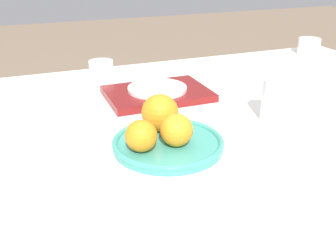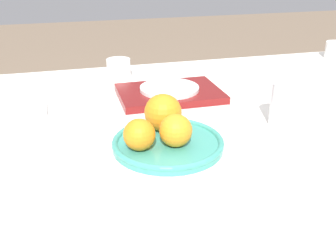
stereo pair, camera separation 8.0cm
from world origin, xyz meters
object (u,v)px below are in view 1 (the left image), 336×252
Objects in this scene: orange_1 at (177,130)px; serving_tray at (157,94)px; water_glass at (276,100)px; orange_2 at (141,136)px; cup_0 at (309,46)px; orange_0 at (160,113)px; side_plate at (157,89)px; napkin at (11,116)px; cup_1 at (101,70)px; fruit_platter at (168,143)px.

orange_1 reaches higher than serving_tray.
serving_tray is (-0.21, 0.26, -0.04)m from water_glass.
orange_2 is 0.76× the size of cup_0.
orange_2 is (-0.07, -0.08, -0.01)m from orange_0.
orange_2 is 0.39× the size of side_plate.
side_plate is 1.46× the size of napkin.
serving_tray is 3.73× the size of cup_1.
serving_tray is (0.15, 0.32, -0.04)m from orange_2.
side_plate is 1.94× the size of cup_0.
water_glass is (0.36, 0.06, 0.00)m from orange_2.
fruit_platter is 0.42m from napkin.
cup_0 is (0.81, 0.54, 0.02)m from fruit_platter.
orange_1 is 1.05× the size of orange_2.
fruit_platter is 3.09× the size of cup_1.
orange_2 is 0.85× the size of cup_1.
side_plate is 0.76m from cup_0.
orange_1 reaches higher than orange_2.
orange_1 reaches higher than cup_0.
orange_1 is at bearing -103.14° from serving_tray.
cup_1 is (-0.11, 0.21, 0.01)m from side_plate.
orange_0 is at bearing 176.47° from water_glass.
serving_tray is 0.02m from side_plate.
water_glass is 0.90× the size of napkin.
napkin is (-1.11, -0.25, -0.03)m from cup_0.
orange_1 is at bearing -86.24° from orange_0.
fruit_platter is at bearing -105.88° from serving_tray.
orange_0 is 0.39m from napkin.
fruit_platter is 0.04m from orange_1.
cup_0 is 1.12× the size of cup_1.
cup_1 is at bearing 117.13° from serving_tray.
orange_0 is 0.08m from orange_1.
orange_1 is at bearing -2.44° from orange_2.
serving_tray is 2.49× the size of napkin.
side_plate is (0.08, 0.24, -0.03)m from orange_0.
orange_1 is 0.79× the size of cup_0.
orange_0 is 0.26m from serving_tray.
serving_tray is (0.07, 0.32, -0.04)m from orange_1.
cup_0 is at bearing 31.03° from orange_0.
water_glass is at bearing -3.53° from orange_0.
side_plate is (0.08, 0.30, 0.01)m from fruit_platter.
fruit_platter is at bearing 15.34° from orange_2.
fruit_platter is 2.76× the size of cup_0.
serving_tray is at bearing 129.24° from water_glass.
napkin is (-0.60, 0.25, -0.05)m from water_glass.
fruit_platter is 3.64× the size of orange_2.
orange_1 is at bearing -144.73° from cup_0.
orange_1 is 0.66× the size of water_glass.
cup_0 is 0.83m from cup_1.
fruit_platter is 0.31m from side_plate.
fruit_platter is at bearing -146.07° from cup_0.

